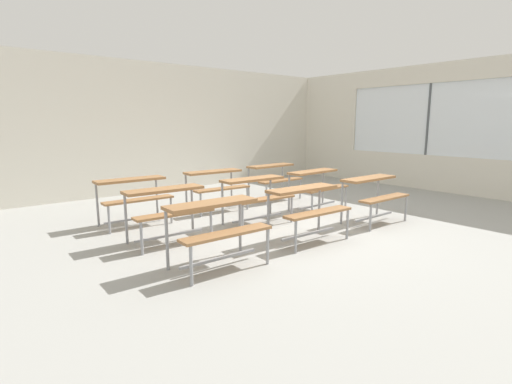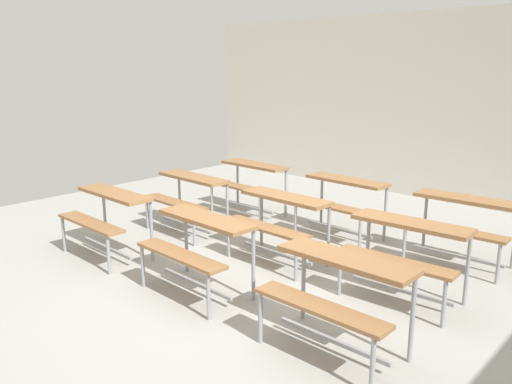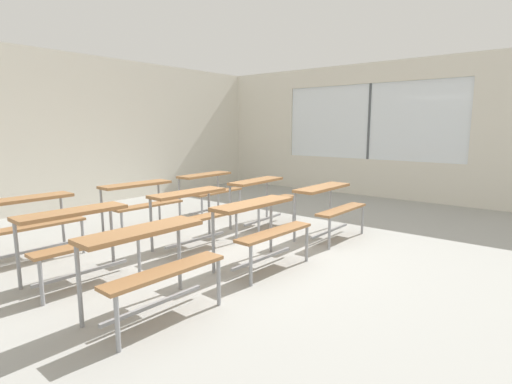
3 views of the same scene
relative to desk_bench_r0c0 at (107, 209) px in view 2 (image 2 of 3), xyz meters
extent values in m
cube|color=#9E9E99|center=(1.86, 0.58, -0.59)|extent=(10.00, 9.00, 0.05)
cube|color=silver|center=(1.86, 5.08, 0.94)|extent=(10.00, 0.12, 3.00)
cube|color=olive|center=(0.00, 0.11, 0.16)|extent=(1.11, 0.35, 0.04)
cube|color=olive|center=(-0.01, -0.21, -0.12)|extent=(1.11, 0.25, 0.03)
cylinder|color=gray|center=(-0.49, 0.26, -0.20)|extent=(0.04, 0.04, 0.72)
cylinder|color=gray|center=(0.51, 0.24, -0.20)|extent=(0.04, 0.04, 0.72)
cylinder|color=gray|center=(-0.51, -0.29, -0.34)|extent=(0.04, 0.04, 0.44)
cylinder|color=gray|center=(0.49, -0.31, -0.34)|extent=(0.04, 0.04, 0.44)
cube|color=gray|center=(0.00, -0.03, -0.46)|extent=(1.00, 0.06, 0.03)
cube|color=olive|center=(1.53, 0.13, 0.16)|extent=(1.11, 0.36, 0.04)
cube|color=olive|center=(1.52, -0.19, -0.12)|extent=(1.11, 0.26, 0.03)
cylinder|color=gray|center=(1.03, 0.29, -0.20)|extent=(0.04, 0.04, 0.72)
cylinder|color=gray|center=(2.03, 0.26, -0.20)|extent=(0.04, 0.04, 0.72)
cylinder|color=gray|center=(1.01, -0.26, -0.34)|extent=(0.04, 0.04, 0.44)
cylinder|color=gray|center=(2.01, -0.29, -0.34)|extent=(0.04, 0.04, 0.44)
cube|color=gray|center=(1.52, -0.01, -0.46)|extent=(1.00, 0.07, 0.03)
cube|color=olive|center=(3.10, 0.13, 0.16)|extent=(1.10, 0.33, 0.04)
cube|color=olive|center=(3.10, -0.19, -0.12)|extent=(1.10, 0.23, 0.03)
cylinder|color=gray|center=(2.60, 0.27, -0.20)|extent=(0.04, 0.04, 0.72)
cylinder|color=gray|center=(3.60, 0.26, -0.20)|extent=(0.04, 0.04, 0.72)
cylinder|color=gray|center=(2.60, -0.28, -0.34)|extent=(0.04, 0.04, 0.44)
cylinder|color=gray|center=(3.60, -0.29, -0.34)|extent=(0.04, 0.04, 0.44)
cube|color=gray|center=(3.10, -0.01, -0.46)|extent=(1.00, 0.04, 0.03)
cube|color=olive|center=(0.00, 1.31, 0.16)|extent=(1.11, 0.36, 0.04)
cube|color=olive|center=(-0.01, 0.99, -0.12)|extent=(1.11, 0.26, 0.03)
cylinder|color=gray|center=(-0.49, 1.47, -0.20)|extent=(0.04, 0.04, 0.72)
cylinder|color=gray|center=(0.50, 1.43, -0.20)|extent=(0.04, 0.04, 0.72)
cylinder|color=gray|center=(-0.52, 0.92, -0.34)|extent=(0.04, 0.04, 0.44)
cylinder|color=gray|center=(0.48, 0.88, -0.34)|extent=(0.04, 0.04, 0.44)
cube|color=gray|center=(-0.01, 1.17, -0.46)|extent=(1.00, 0.07, 0.03)
cube|color=olive|center=(1.57, 1.30, 0.16)|extent=(1.11, 0.35, 0.04)
cube|color=olive|center=(1.56, 0.98, -0.12)|extent=(1.11, 0.25, 0.03)
cylinder|color=gray|center=(1.07, 1.45, -0.20)|extent=(0.04, 0.04, 0.72)
cylinder|color=gray|center=(2.07, 1.42, -0.20)|extent=(0.04, 0.04, 0.72)
cylinder|color=gray|center=(1.06, 0.90, -0.34)|extent=(0.04, 0.04, 0.44)
cylinder|color=gray|center=(2.06, 0.87, -0.34)|extent=(0.04, 0.04, 0.44)
cube|color=gray|center=(1.56, 1.16, -0.46)|extent=(1.00, 0.06, 0.03)
cube|color=olive|center=(3.05, 1.32, 0.16)|extent=(1.11, 0.37, 0.04)
cube|color=olive|center=(3.07, 1.00, -0.12)|extent=(1.11, 0.27, 0.03)
cylinder|color=gray|center=(2.55, 1.44, -0.20)|extent=(0.04, 0.04, 0.72)
cylinder|color=gray|center=(3.55, 1.48, -0.20)|extent=(0.04, 0.04, 0.72)
cylinder|color=gray|center=(2.57, 0.89, -0.34)|extent=(0.04, 0.04, 0.44)
cylinder|color=gray|center=(3.57, 0.93, -0.34)|extent=(0.04, 0.04, 0.44)
cube|color=gray|center=(3.06, 1.18, -0.46)|extent=(1.00, 0.08, 0.03)
cube|color=olive|center=(0.00, 2.50, 0.16)|extent=(1.11, 0.34, 0.04)
cube|color=olive|center=(-0.01, 2.18, -0.12)|extent=(1.10, 0.24, 0.03)
cylinder|color=gray|center=(-0.50, 2.65, -0.20)|extent=(0.04, 0.04, 0.72)
cylinder|color=gray|center=(0.50, 2.63, -0.20)|extent=(0.04, 0.04, 0.72)
cylinder|color=gray|center=(-0.51, 2.10, -0.34)|extent=(0.04, 0.04, 0.44)
cylinder|color=gray|center=(0.49, 2.08, -0.34)|extent=(0.04, 0.04, 0.44)
cube|color=gray|center=(-0.01, 2.36, -0.46)|extent=(1.00, 0.05, 0.03)
cube|color=olive|center=(1.59, 2.51, 0.16)|extent=(1.11, 0.37, 0.04)
cube|color=olive|center=(1.58, 2.19, -0.12)|extent=(1.11, 0.27, 0.03)
cylinder|color=gray|center=(1.10, 2.67, -0.20)|extent=(0.04, 0.04, 0.72)
cylinder|color=gray|center=(2.10, 2.63, -0.20)|extent=(0.04, 0.04, 0.72)
cylinder|color=gray|center=(1.07, 2.12, -0.34)|extent=(0.04, 0.04, 0.44)
cylinder|color=gray|center=(2.07, 2.08, -0.34)|extent=(0.04, 0.04, 0.44)
cube|color=gray|center=(1.59, 2.37, -0.46)|extent=(1.00, 0.08, 0.03)
cube|color=olive|center=(3.10, 2.57, 0.16)|extent=(1.11, 0.35, 0.04)
cube|color=olive|center=(3.11, 2.25, -0.12)|extent=(1.11, 0.25, 0.03)
cylinder|color=gray|center=(2.59, 2.69, -0.20)|extent=(0.04, 0.04, 0.72)
cylinder|color=gray|center=(2.61, 2.14, -0.34)|extent=(0.04, 0.04, 0.44)
cylinder|color=gray|center=(3.61, 2.17, -0.34)|extent=(0.04, 0.04, 0.44)
cube|color=gray|center=(3.10, 2.43, -0.46)|extent=(1.00, 0.06, 0.03)
camera|label=1|loc=(-2.33, -3.53, 1.08)|focal=26.89mm
camera|label=2|loc=(5.06, -3.05, 1.58)|focal=36.17mm
camera|label=3|loc=(-1.94, -2.72, 1.04)|focal=28.00mm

